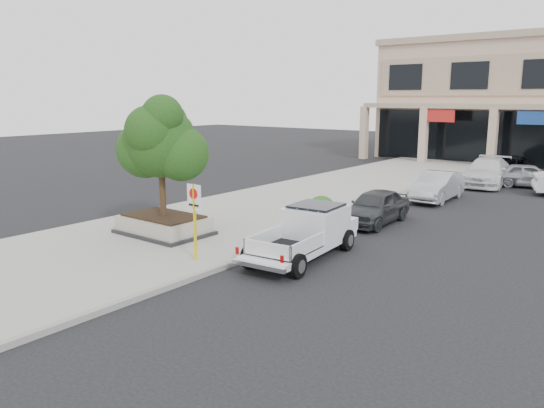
# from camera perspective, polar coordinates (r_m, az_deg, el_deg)

# --- Properties ---
(ground) EXTENTS (120.00, 120.00, 0.00)m
(ground) POSITION_cam_1_polar(r_m,az_deg,el_deg) (15.23, 0.90, -7.47)
(ground) COLOR black
(ground) RESTS_ON ground
(sidewalk) EXTENTS (8.00, 52.00, 0.15)m
(sidewalk) POSITION_cam_1_polar(r_m,az_deg,el_deg) (23.04, -0.99, -0.75)
(sidewalk) COLOR gray
(sidewalk) RESTS_ON ground
(curb) EXTENTS (0.20, 52.00, 0.15)m
(curb) POSITION_cam_1_polar(r_m,az_deg,el_deg) (20.84, 7.48, -2.15)
(curb) COLOR gray
(curb) RESTS_ON ground
(planter) EXTENTS (3.20, 2.20, 0.68)m
(planter) POSITION_cam_1_polar(r_m,az_deg,el_deg) (19.26, -11.54, -2.19)
(planter) COLOR black
(planter) RESTS_ON sidewalk
(planter_tree) EXTENTS (2.90, 2.55, 4.00)m
(planter_tree) POSITION_cam_1_polar(r_m,az_deg,el_deg) (18.80, -11.28, 6.57)
(planter_tree) COLOR #302412
(planter_tree) RESTS_ON planter
(no_parking_sign) EXTENTS (0.55, 0.09, 2.30)m
(no_parking_sign) POSITION_cam_1_polar(r_m,az_deg,el_deg) (15.72, -8.34, -0.81)
(no_parking_sign) COLOR #DCC40B
(no_parking_sign) RESTS_ON sidewalk
(hedge) EXTENTS (1.10, 0.99, 0.93)m
(hedge) POSITION_cam_1_polar(r_m,az_deg,el_deg) (21.20, 5.36, -0.37)
(hedge) COLOR #144614
(hedge) RESTS_ON sidewalk
(pickup_truck) EXTENTS (2.30, 5.13, 1.57)m
(pickup_truck) POSITION_cam_1_polar(r_m,az_deg,el_deg) (16.41, 3.24, -3.23)
(pickup_truck) COLOR white
(pickup_truck) RESTS_ON ground
(curb_car_a) EXTENTS (1.74, 4.03, 1.35)m
(curb_car_a) POSITION_cam_1_polar(r_m,az_deg,el_deg) (21.34, 11.02, -0.29)
(curb_car_a) COLOR #2F3234
(curb_car_a) RESTS_ON ground
(curb_car_b) EXTENTS (1.61, 4.26, 1.39)m
(curb_car_b) POSITION_cam_1_polar(r_m,az_deg,el_deg) (26.89, 17.32, 1.83)
(curb_car_b) COLOR #ACAFB4
(curb_car_b) RESTS_ON ground
(curb_car_c) EXTENTS (2.68, 5.46, 1.53)m
(curb_car_c) POSITION_cam_1_polar(r_m,az_deg,el_deg) (32.51, 22.09, 3.22)
(curb_car_c) COLOR silver
(curb_car_c) RESTS_ON ground
(curb_car_d) EXTENTS (2.38, 4.92, 1.35)m
(curb_car_d) POSITION_cam_1_polar(r_m,az_deg,el_deg) (36.28, 23.89, 3.71)
(curb_car_d) COLOR black
(curb_car_d) RESTS_ON ground
(lot_car_a) EXTENTS (4.21, 2.62, 1.34)m
(lot_car_a) POSITION_cam_1_polar(r_m,az_deg,el_deg) (32.70, 25.92, 2.78)
(lot_car_a) COLOR #9C9FA4
(lot_car_a) RESTS_ON ground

